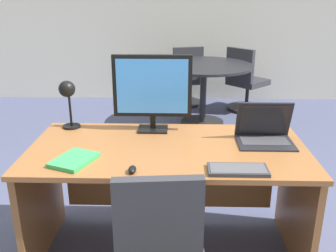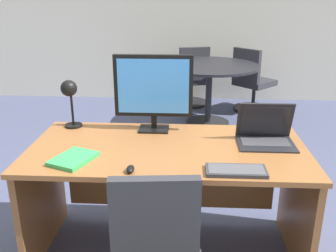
{
  "view_description": "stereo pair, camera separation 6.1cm",
  "coord_description": "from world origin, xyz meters",
  "px_view_note": "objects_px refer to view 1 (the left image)",
  "views": [
    {
      "loc": [
        0.06,
        -2.12,
        1.65
      ],
      "look_at": [
        0.0,
        0.04,
        0.87
      ],
      "focal_mm": 40.3,
      "sensor_mm": 36.0,
      "label": 1
    },
    {
      "loc": [
        0.12,
        -2.11,
        1.65
      ],
      "look_at": [
        0.0,
        0.04,
        0.87
      ],
      "focal_mm": 40.3,
      "sensor_mm": 36.0,
      "label": 2
    }
  ],
  "objects_px": {
    "keyboard": "(238,170)",
    "meeting_table": "(204,79)",
    "book": "(74,160)",
    "meeting_chair_far": "(185,82)",
    "monitor": "(152,88)",
    "laptop": "(264,129)",
    "meeting_chair_near": "(245,86)",
    "mouse": "(132,170)",
    "desk_lamp": "(68,95)",
    "desk": "(168,176)"
  },
  "relations": [
    {
      "from": "desk_lamp",
      "to": "meeting_chair_near",
      "type": "relative_size",
      "value": 0.37
    },
    {
      "from": "laptop",
      "to": "meeting_chair_far",
      "type": "xyz_separation_m",
      "value": [
        -0.44,
        3.28,
        -0.47
      ]
    },
    {
      "from": "keyboard",
      "to": "laptop",
      "type": "bearing_deg",
      "value": 62.99
    },
    {
      "from": "monitor",
      "to": "laptop",
      "type": "height_order",
      "value": "monitor"
    },
    {
      "from": "keyboard",
      "to": "meeting_table",
      "type": "height_order",
      "value": "meeting_table"
    },
    {
      "from": "book",
      "to": "meeting_table",
      "type": "relative_size",
      "value": 0.25
    },
    {
      "from": "book",
      "to": "meeting_chair_far",
      "type": "distance_m",
      "value": 3.71
    },
    {
      "from": "monitor",
      "to": "laptop",
      "type": "bearing_deg",
      "value": -13.31
    },
    {
      "from": "keyboard",
      "to": "meeting_chair_far",
      "type": "xyz_separation_m",
      "value": [
        -0.22,
        3.72,
        -0.41
      ]
    },
    {
      "from": "meeting_table",
      "to": "meeting_chair_near",
      "type": "distance_m",
      "value": 0.92
    },
    {
      "from": "laptop",
      "to": "mouse",
      "type": "relative_size",
      "value": 4.55
    },
    {
      "from": "laptop",
      "to": "meeting_chair_far",
      "type": "bearing_deg",
      "value": 97.71
    },
    {
      "from": "keyboard",
      "to": "desk_lamp",
      "type": "distance_m",
      "value": 1.25
    },
    {
      "from": "monitor",
      "to": "laptop",
      "type": "relative_size",
      "value": 1.5
    },
    {
      "from": "mouse",
      "to": "desk_lamp",
      "type": "distance_m",
      "value": 0.85
    },
    {
      "from": "desk",
      "to": "book",
      "type": "relative_size",
      "value": 5.61
    },
    {
      "from": "desk",
      "to": "monitor",
      "type": "distance_m",
      "value": 0.58
    },
    {
      "from": "desk_lamp",
      "to": "book",
      "type": "xyz_separation_m",
      "value": [
        0.16,
        -0.53,
        -0.23
      ]
    },
    {
      "from": "mouse",
      "to": "book",
      "type": "relative_size",
      "value": 0.25
    },
    {
      "from": "laptop",
      "to": "meeting_table",
      "type": "height_order",
      "value": "laptop"
    },
    {
      "from": "laptop",
      "to": "meeting_chair_near",
      "type": "height_order",
      "value": "laptop"
    },
    {
      "from": "mouse",
      "to": "laptop",
      "type": "bearing_deg",
      "value": 31.1
    },
    {
      "from": "monitor",
      "to": "desk_lamp",
      "type": "height_order",
      "value": "monitor"
    },
    {
      "from": "desk",
      "to": "meeting_chair_far",
      "type": "relative_size",
      "value": 1.89
    },
    {
      "from": "desk",
      "to": "desk_lamp",
      "type": "bearing_deg",
      "value": 159.86
    },
    {
      "from": "desk_lamp",
      "to": "meeting_chair_far",
      "type": "relative_size",
      "value": 0.38
    },
    {
      "from": "monitor",
      "to": "meeting_table",
      "type": "height_order",
      "value": "monitor"
    },
    {
      "from": "book",
      "to": "laptop",
      "type": "bearing_deg",
      "value": 17.41
    },
    {
      "from": "desk_lamp",
      "to": "monitor",
      "type": "bearing_deg",
      "value": -1.16
    },
    {
      "from": "mouse",
      "to": "desk_lamp",
      "type": "relative_size",
      "value": 0.22
    },
    {
      "from": "laptop",
      "to": "desk_lamp",
      "type": "height_order",
      "value": "desk_lamp"
    },
    {
      "from": "laptop",
      "to": "mouse",
      "type": "xyz_separation_m",
      "value": [
        -0.78,
        -0.47,
        -0.06
      ]
    },
    {
      "from": "book",
      "to": "monitor",
      "type": "bearing_deg",
      "value": 52.11
    },
    {
      "from": "monitor",
      "to": "keyboard",
      "type": "bearing_deg",
      "value": -51.61
    },
    {
      "from": "mouse",
      "to": "monitor",
      "type": "bearing_deg",
      "value": 84.12
    },
    {
      "from": "book",
      "to": "meeting_chair_near",
      "type": "relative_size",
      "value": 0.33
    },
    {
      "from": "desk_lamp",
      "to": "meeting_chair_near",
      "type": "bearing_deg",
      "value": 59.3
    },
    {
      "from": "laptop",
      "to": "book",
      "type": "bearing_deg",
      "value": -162.59
    },
    {
      "from": "desk_lamp",
      "to": "meeting_chair_near",
      "type": "xyz_separation_m",
      "value": [
        1.7,
        2.85,
        -0.62
      ]
    },
    {
      "from": "mouse",
      "to": "meeting_chair_near",
      "type": "distance_m",
      "value": 3.73
    },
    {
      "from": "monitor",
      "to": "meeting_chair_near",
      "type": "bearing_deg",
      "value": 68.54
    },
    {
      "from": "desk",
      "to": "desk_lamp",
      "type": "relative_size",
      "value": 5.01
    },
    {
      "from": "desk",
      "to": "keyboard",
      "type": "xyz_separation_m",
      "value": [
        0.38,
        -0.38,
        0.24
      ]
    },
    {
      "from": "desk_lamp",
      "to": "laptop",
      "type": "bearing_deg",
      "value": -8.01
    },
    {
      "from": "mouse",
      "to": "book",
      "type": "xyz_separation_m",
      "value": [
        -0.34,
        0.12,
        -0.0
      ]
    },
    {
      "from": "keyboard",
      "to": "meeting_table",
      "type": "distance_m",
      "value": 2.87
    },
    {
      "from": "desk",
      "to": "meeting_chair_far",
      "type": "bearing_deg",
      "value": 87.24
    },
    {
      "from": "mouse",
      "to": "desk_lamp",
      "type": "height_order",
      "value": "desk_lamp"
    },
    {
      "from": "mouse",
      "to": "meeting_chair_near",
      "type": "relative_size",
      "value": 0.08
    },
    {
      "from": "keyboard",
      "to": "desk",
      "type": "bearing_deg",
      "value": 134.97
    }
  ]
}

